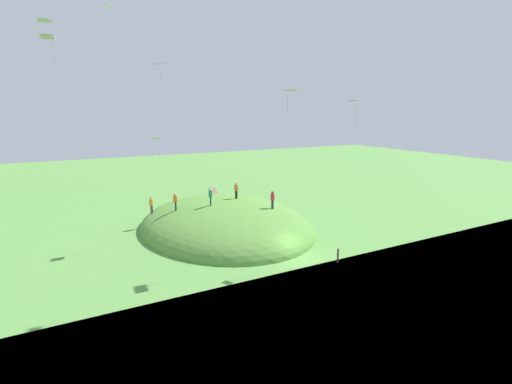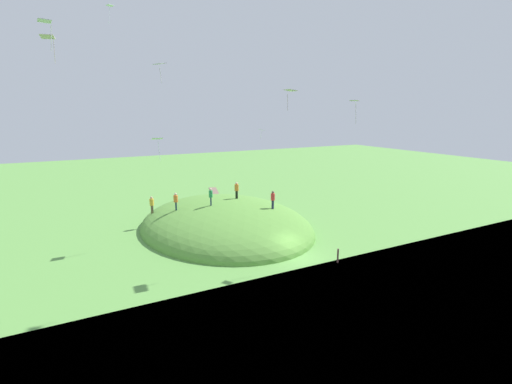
% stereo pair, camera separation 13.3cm
% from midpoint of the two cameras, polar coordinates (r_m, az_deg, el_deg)
% --- Properties ---
extents(ground_plane, '(160.00, 160.00, 0.00)m').
position_cam_midpoint_polar(ground_plane, '(32.36, 6.21, -9.79)').
color(ground_plane, '#5D9845').
extents(grass_hill, '(21.70, 17.20, 5.65)m').
position_cam_midpoint_polar(grass_hill, '(40.14, -4.82, -5.35)').
color(grass_hill, '#59933B').
rests_on(grass_hill, ground_plane).
extents(dirt_path, '(14.73, 5.44, 0.04)m').
position_cam_midpoint_polar(dirt_path, '(53.54, -6.13, -0.89)').
color(dirt_path, '#765F50').
rests_on(dirt_path, ground_plane).
extents(person_with_child, '(0.47, 0.47, 1.78)m').
position_cam_midpoint_polar(person_with_child, '(37.88, -7.02, -0.38)').
color(person_with_child, navy).
rests_on(person_with_child, grass_hill).
extents(person_watching_kites, '(0.48, 0.48, 1.78)m').
position_cam_midpoint_polar(person_watching_kites, '(38.41, -12.22, -1.11)').
color(person_watching_kites, '#192C44').
rests_on(person_watching_kites, grass_hill).
extents(person_near_shore, '(0.53, 0.53, 1.84)m').
position_cam_midpoint_polar(person_near_shore, '(37.89, 2.42, -0.84)').
color(person_near_shore, '#232945').
rests_on(person_near_shore, grass_hill).
extents(person_on_hilltop, '(0.45, 0.45, 1.83)m').
position_cam_midpoint_polar(person_on_hilltop, '(41.05, -15.68, -1.61)').
color(person_on_hilltop, brown).
rests_on(person_on_hilltop, grass_hill).
extents(person_walking_path, '(0.63, 0.63, 1.82)m').
position_cam_midpoint_polar(person_walking_path, '(40.66, -3.11, 0.57)').
color(person_walking_path, black).
rests_on(person_walking_path, grass_hill).
extents(kite_0, '(0.86, 0.94, 2.10)m').
position_cam_midpoint_polar(kite_0, '(47.36, -21.45, 24.65)').
color(kite_0, silver).
extents(kite_1, '(0.98, 0.82, 1.20)m').
position_cam_midpoint_polar(kite_1, '(25.76, -14.56, 18.19)').
color(kite_1, white).
extents(kite_2, '(1.06, 0.77, 1.68)m').
position_cam_midpoint_polar(kite_2, '(26.51, -29.48, 21.52)').
color(kite_2, white).
extents(kite_3, '(0.72, 0.91, 1.68)m').
position_cam_midpoint_polar(kite_3, '(28.09, -29.11, 19.69)').
color(kite_3, white).
extents(kite_5, '(0.85, 0.78, 1.94)m').
position_cam_midpoint_polar(kite_5, '(32.74, 14.58, 12.94)').
color(kite_5, white).
extents(kite_6, '(0.68, 0.99, 2.18)m').
position_cam_midpoint_polar(kite_6, '(35.64, -14.87, 7.63)').
color(kite_6, silver).
extents(kite_7, '(0.99, 0.74, 1.27)m').
position_cam_midpoint_polar(kite_7, '(49.78, 0.65, 9.36)').
color(kite_7, white).
extents(kite_8, '(1.18, 0.86, 1.65)m').
position_cam_midpoint_polar(kite_8, '(31.31, 5.07, 15.01)').
color(kite_8, silver).
extents(mooring_post, '(0.14, 0.14, 1.17)m').
position_cam_midpoint_polar(mooring_post, '(31.63, 12.18, -9.39)').
color(mooring_post, brown).
rests_on(mooring_post, ground_plane).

